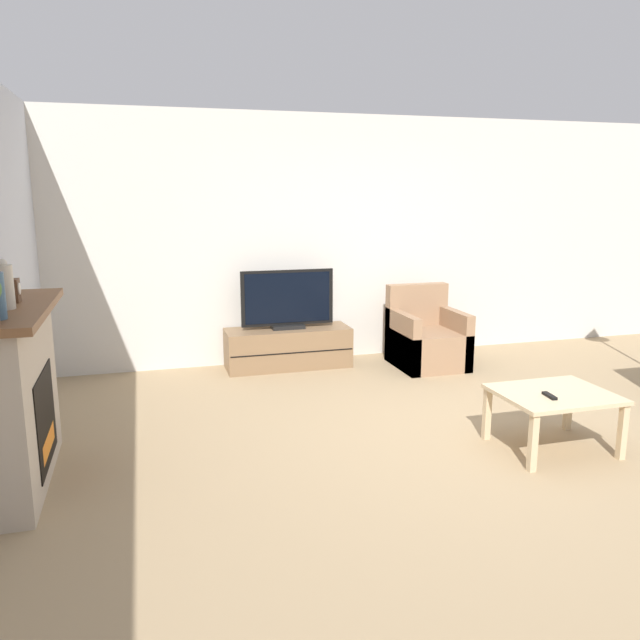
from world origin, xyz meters
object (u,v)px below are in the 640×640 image
(fireplace, at_px, (16,395))
(armchair, at_px, (426,340))
(coffee_table, at_px, (554,400))
(remote, at_px, (550,396))
(mantel_clock, at_px, (13,291))
(tv, at_px, (288,301))
(tv_stand, at_px, (288,348))
(mantel_vase_centre_left, at_px, (4,286))

(fireplace, distance_m, armchair, 4.21)
(coffee_table, xyz_separation_m, remote, (-0.10, -0.08, 0.07))
(mantel_clock, bearing_deg, coffee_table, -9.68)
(mantel_clock, distance_m, coffee_table, 3.79)
(tv, distance_m, armchair, 1.57)
(tv_stand, distance_m, tv, 0.51)
(armchair, relative_size, coffee_table, 1.07)
(mantel_vase_centre_left, bearing_deg, remote, -7.30)
(fireplace, distance_m, coffee_table, 3.70)
(mantel_clock, height_order, remote, mantel_clock)
(fireplace, xyz_separation_m, tv_stand, (2.29, 2.21, -0.38))
(tv, bearing_deg, fireplace, -136.03)
(tv, bearing_deg, armchair, -13.36)
(remote, bearing_deg, fireplace, 177.36)
(mantel_vase_centre_left, height_order, armchair, mantel_vase_centre_left)
(mantel_vase_centre_left, relative_size, tv_stand, 0.23)
(fireplace, height_order, armchair, fireplace)
(coffee_table, bearing_deg, tv, 116.97)
(fireplace, xyz_separation_m, tv, (2.29, 2.21, 0.13))
(armchair, bearing_deg, mantel_clock, -155.33)
(tv, xyz_separation_m, remote, (1.27, -2.77, -0.28))
(mantel_clock, bearing_deg, fireplace, -97.02)
(mantel_vase_centre_left, relative_size, armchair, 0.35)
(coffee_table, bearing_deg, mantel_clock, 170.32)
(mantel_vase_centre_left, xyz_separation_m, tv, (2.27, 2.32, -0.59))
(remote, bearing_deg, tv_stand, 120.85)
(fireplace, bearing_deg, tv, 43.97)
(tv, xyz_separation_m, coffee_table, (1.37, -2.69, -0.35))
(mantel_clock, xyz_separation_m, coffee_table, (3.64, -0.62, -0.87))
(fireplace, height_order, tv_stand, fireplace)
(tv, relative_size, armchair, 1.16)
(tv_stand, bearing_deg, tv, -90.00)
(fireplace, bearing_deg, mantel_vase_centre_left, -81.08)
(mantel_vase_centre_left, relative_size, mantel_clock, 2.03)
(tv, bearing_deg, mantel_clock, -137.72)
(remote, bearing_deg, mantel_vase_centre_left, 179.02)
(armchair, bearing_deg, fireplace, -153.65)
(mantel_clock, distance_m, tv_stand, 3.24)
(fireplace, distance_m, tv_stand, 3.21)
(tv_stand, height_order, coffee_table, coffee_table)
(tv_stand, xyz_separation_m, armchair, (1.47, -0.35, 0.07))
(mantel_vase_centre_left, distance_m, mantel_clock, 0.26)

